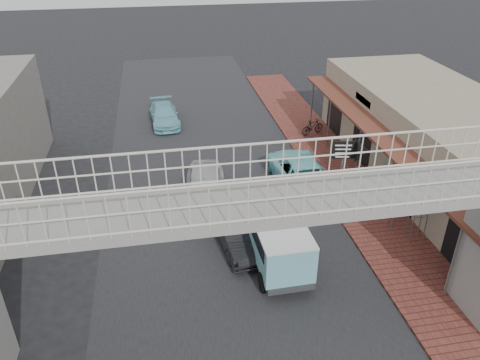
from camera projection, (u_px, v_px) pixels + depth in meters
name	position (u px, v px, depth m)	size (l,w,h in m)	color
ground	(233.00, 263.00, 17.62)	(120.00, 120.00, 0.00)	black
road_strip	(233.00, 263.00, 17.62)	(10.00, 60.00, 0.01)	black
sidewalk	(363.00, 204.00, 21.19)	(3.00, 40.00, 0.10)	brown
shophouse_row	(450.00, 148.00, 21.79)	(7.20, 18.00, 4.00)	gray
footbridge	(256.00, 265.00, 12.64)	(16.40, 2.40, 6.34)	gray
white_hatchback	(205.00, 188.00, 21.01)	(1.81, 4.51, 1.54)	silver
dark_sedan	(237.00, 230.00, 18.37)	(1.38, 3.96, 1.30)	black
angkot_curb	(299.00, 170.00, 22.63)	(2.35, 5.10, 1.42)	#80DCDE
angkot_far	(164.00, 115.00, 29.33)	(1.65, 4.06, 1.18)	#78C2D0
angkot_van	(277.00, 237.00, 17.00)	(1.93, 4.07, 1.98)	black
motorcycle_near	(341.00, 184.00, 21.80)	(0.57, 1.62, 0.85)	black
motorcycle_far	(313.00, 127.00, 27.70)	(0.43, 1.51, 0.91)	black
street_clock	(424.00, 188.00, 17.67)	(0.73, 0.63, 2.86)	#59595B
arrow_sign	(360.00, 151.00, 20.64)	(1.70, 1.11, 2.85)	#59595B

